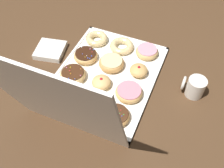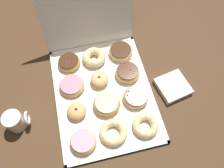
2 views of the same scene
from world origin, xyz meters
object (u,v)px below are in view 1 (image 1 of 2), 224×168
at_px(sprinkle_donut_5, 86,56).
at_px(pink_frosted_donut_0, 147,51).
at_px(sprinkle_donut_8, 73,75).
at_px(chocolate_frosted_donut_11, 59,96).
at_px(pink_frosted_donut_6, 129,92).
at_px(napkin_stack, 50,50).
at_px(donut_box, 106,76).
at_px(coffee_mug, 195,87).
at_px(glazed_ring_donut_4, 112,63).
at_px(cruller_donut_1, 122,46).
at_px(sprinkle_donut_9, 116,116).
at_px(cruller_donut_2, 97,39).
at_px(cruller_donut_10, 88,105).
at_px(jelly_filled_donut_7, 101,82).
at_px(jelly_filled_donut_3, 139,70).

bearing_deg(sprinkle_donut_5, pink_frosted_donut_0, -151.56).
height_order(sprinkle_donut_8, chocolate_frosted_donut_11, sprinkle_donut_8).
bearing_deg(sprinkle_donut_8, pink_frosted_donut_6, -178.48).
relative_size(sprinkle_donut_5, napkin_stack, 0.85).
relative_size(pink_frosted_donut_0, chocolate_frosted_donut_11, 0.92).
height_order(donut_box, coffee_mug, coffee_mug).
distance_m(glazed_ring_donut_4, chocolate_frosted_donut_11, 0.29).
bearing_deg(cruller_donut_1, sprinkle_donut_9, 108.22).
xyz_separation_m(cruller_donut_1, cruller_donut_2, (0.14, -0.00, 0.00)).
bearing_deg(glazed_ring_donut_4, cruller_donut_10, 90.93).
distance_m(jelly_filled_donut_7, cruller_donut_10, 0.13).
bearing_deg(coffee_mug, glazed_ring_donut_4, -0.80).
height_order(donut_box, sprinkle_donut_5, sprinkle_donut_5).
relative_size(cruller_donut_1, sprinkle_donut_9, 1.06).
relative_size(pink_frosted_donut_0, glazed_ring_donut_4, 0.92).
distance_m(cruller_donut_1, cruller_donut_2, 0.14).
distance_m(donut_box, sprinkle_donut_8, 0.15).
xyz_separation_m(pink_frosted_donut_0, glazed_ring_donut_4, (0.13, 0.14, 0.00)).
bearing_deg(pink_frosted_donut_6, jelly_filled_donut_3, -89.11).
bearing_deg(cruller_donut_1, glazed_ring_donut_4, 89.94).
distance_m(cruller_donut_1, glazed_ring_donut_4, 0.13).
height_order(cruller_donut_1, cruller_donut_2, same).
height_order(jelly_filled_donut_7, cruller_donut_10, jelly_filled_donut_7).
bearing_deg(donut_box, cruller_donut_2, -54.78).
distance_m(cruller_donut_2, sprinkle_donut_8, 0.26).
height_order(jelly_filled_donut_3, chocolate_frosted_donut_11, jelly_filled_donut_3).
bearing_deg(sprinkle_donut_9, chocolate_frosted_donut_11, 0.88).
relative_size(sprinkle_donut_8, napkin_stack, 0.86).
relative_size(jelly_filled_donut_3, glazed_ring_donut_4, 0.69).
bearing_deg(sprinkle_donut_8, napkin_stack, -30.63).
bearing_deg(napkin_stack, pink_frosted_donut_6, 166.99).
relative_size(donut_box, sprinkle_donut_9, 5.15).
distance_m(pink_frosted_donut_0, chocolate_frosted_donut_11, 0.47).
xyz_separation_m(donut_box, jelly_filled_donut_3, (-0.13, -0.07, 0.03)).
bearing_deg(sprinkle_donut_5, chocolate_frosted_donut_11, 90.59).
height_order(pink_frosted_donut_0, coffee_mug, coffee_mug).
relative_size(cruller_donut_10, chocolate_frosted_donut_11, 0.98).
bearing_deg(jelly_filled_donut_3, napkin_stack, 3.21).
bearing_deg(chocolate_frosted_donut_11, coffee_mug, -153.60).
relative_size(sprinkle_donut_8, sprinkle_donut_9, 1.06).
xyz_separation_m(cruller_donut_1, napkin_stack, (0.32, 0.15, -0.01)).
height_order(coffee_mug, napkin_stack, coffee_mug).
xyz_separation_m(sprinkle_donut_8, cruller_donut_10, (-0.14, 0.12, -0.00)).
xyz_separation_m(pink_frosted_donut_0, cruller_donut_2, (0.26, 0.01, -0.00)).
relative_size(sprinkle_donut_8, coffee_mug, 1.19).
bearing_deg(cruller_donut_10, chocolate_frosted_donut_11, 2.28).
bearing_deg(napkin_stack, jelly_filled_donut_7, 162.18).
bearing_deg(sprinkle_donut_8, cruller_donut_1, -116.72).
xyz_separation_m(jelly_filled_donut_3, cruller_donut_10, (0.13, 0.26, -0.00)).
xyz_separation_m(donut_box, chocolate_frosted_donut_11, (0.13, 0.20, 0.03)).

